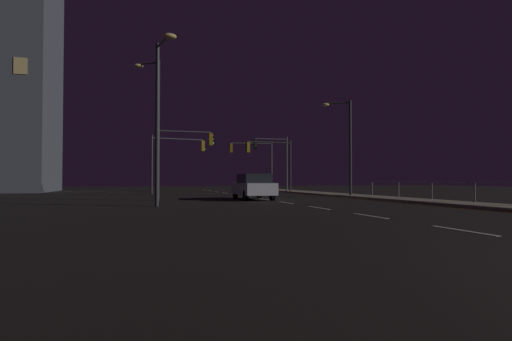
{
  "coord_description": "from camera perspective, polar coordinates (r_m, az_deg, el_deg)",
  "views": [
    {
      "loc": [
        -7.38,
        -2.79,
        1.21
      ],
      "look_at": [
        1.95,
        29.44,
        1.99
      ],
      "focal_mm": 28.07,
      "sensor_mm": 36.0,
      "label": 1
    }
  ],
  "objects": [
    {
      "name": "car",
      "position": [
        24.43,
        -0.4,
        -2.25
      ],
      "size": [
        1.88,
        4.43,
        1.57
      ],
      "color": "silver",
      "rests_on": "ground"
    },
    {
      "name": "sidewalk_right",
      "position": [
        24.95,
        19.38,
        -3.88
      ],
      "size": [
        2.42,
        77.0,
        0.14
      ],
      "primitive_type": "cube",
      "color": "gray",
      "rests_on": "ground"
    },
    {
      "name": "street_lamp_far_end",
      "position": [
        18.8,
        -13.61,
        8.82
      ],
      "size": [
        0.8,
        2.09,
        7.5
      ],
      "color": "#2D3033",
      "rests_on": "ground"
    },
    {
      "name": "traffic_light_mid_right",
      "position": [
        35.56,
        -11.22,
        2.54
      ],
      "size": [
        4.76,
        0.93,
        5.03
      ],
      "color": "#38383D",
      "rests_on": "ground"
    },
    {
      "name": "street_lamp_across_street",
      "position": [
        24.53,
        -14.23,
        7.31
      ],
      "size": [
        1.51,
        0.98,
        8.3
      ],
      "color": "#4C4C51",
      "rests_on": "ground"
    },
    {
      "name": "traffic_light_near_right",
      "position": [
        38.49,
        2.32,
        2.54
      ],
      "size": [
        3.46,
        0.38,
        5.24
      ],
      "color": "#4C4C51",
      "rests_on": "sidewalk_right"
    },
    {
      "name": "lane_edge_line",
      "position": [
        28.47,
        11.1,
        -3.74
      ],
      "size": [
        0.14,
        53.0,
        0.01
      ],
      "color": "gold",
      "rests_on": "ground"
    },
    {
      "name": "traffic_light_mid_left",
      "position": [
        30.75,
        -10.28,
        3.19
      ],
      "size": [
        4.27,
        0.34,
        5.11
      ],
      "color": "#4C4C51",
      "rests_on": "ground"
    },
    {
      "name": "traffic_light_far_left",
      "position": [
        37.6,
        2.03,
        2.31
      ],
      "size": [
        4.58,
        0.45,
        4.85
      ],
      "color": "#2D3033",
      "rests_on": "sidewalk_right"
    },
    {
      "name": "ground_plane",
      "position": [
        21.62,
        3.84,
        -4.54
      ],
      "size": [
        112.0,
        112.0,
        0.0
      ],
      "primitive_type": "plane",
      "color": "black",
      "rests_on": "ground"
    },
    {
      "name": "traffic_light_near_left",
      "position": [
        43.07,
        -0.47,
        2.22
      ],
      "size": [
        4.73,
        0.71,
        5.24
      ],
      "color": "#4C4C51",
      "rests_on": "sidewalk_right"
    },
    {
      "name": "lane_markings_center",
      "position": [
        24.94,
        1.08,
        -4.11
      ],
      "size": [
        0.14,
        50.0,
        0.01
      ],
      "color": "silver",
      "rests_on": "ground"
    },
    {
      "name": "street_lamp_corner",
      "position": [
        29.33,
        12.62,
        4.61
      ],
      "size": [
        1.94,
        0.98,
        6.74
      ],
      "color": "#2D3033",
      "rests_on": "sidewalk_right"
    }
  ]
}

